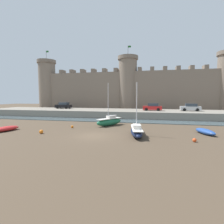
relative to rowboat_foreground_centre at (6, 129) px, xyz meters
The scene contains 15 objects.
ground_plane 12.48m from the rowboat_foreground_centre, ahead, with size 160.00×160.00×0.00m, color #4C3D2D.
water_channel 17.95m from the rowboat_foreground_centre, 45.98° to the left, with size 80.00×4.50×0.10m, color #47565B.
quay_road 23.70m from the rowboat_foreground_centre, 58.25° to the left, with size 64.72×10.00×1.55m, color gray.
castle 34.91m from the rowboat_foreground_centre, 68.66° to the left, with size 58.60×5.89×19.31m.
rowboat_foreground_centre is the anchor object (origin of this frame).
sailboat_near_channel_right 17.49m from the rowboat_foreground_centre, ahead, with size 2.15×5.71×6.36m.
sailboat_foreground_left 14.66m from the rowboat_foreground_centre, 30.30° to the left, with size 3.94×4.96×6.79m.
rowboat_midflat_centre 26.00m from the rowboat_foreground_centre, ahead, with size 2.24×3.61×0.68m.
mooring_buoy_near_channel 23.53m from the rowboat_foreground_centre, ahead, with size 0.40×0.40×0.40m, color #E04C1E.
mooring_buoy_near_shore 8.76m from the rowboat_foreground_centre, 28.38° to the left, with size 0.37×0.37×0.37m, color orange.
mooring_buoy_off_centre 5.65m from the rowboat_foreground_centre, ahead, with size 0.50×0.50×0.50m, color orange.
mooring_buoy_mid_mud 18.19m from the rowboat_foreground_centre, 16.97° to the left, with size 0.46×0.46×0.46m, color orange.
car_quay_east 22.16m from the rowboat_foreground_centre, 97.72° to the left, with size 4.15×1.98×1.62m.
car_quay_west 27.99m from the rowboat_foreground_centre, 45.54° to the left, with size 4.15×1.98×1.62m.
car_quay_centre_west 34.50m from the rowboat_foreground_centre, 36.88° to the left, with size 4.15×1.98×1.62m.
Camera 1 is at (6.50, -19.51, 4.68)m, focal length 28.00 mm.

